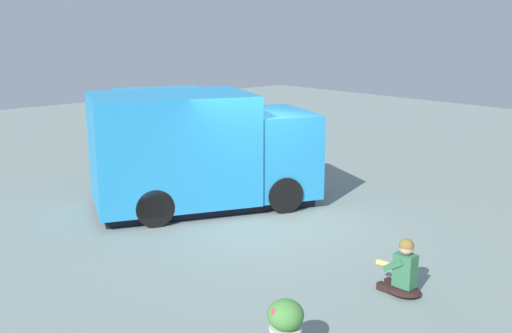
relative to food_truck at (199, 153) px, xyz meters
name	(u,v)px	position (x,y,z in m)	size (l,w,h in m)	color
ground_plane	(257,217)	(0.41, -1.41, -1.20)	(40.00, 40.00, 0.00)	gray
food_truck	(199,153)	(0.00, 0.00, 0.00)	(5.21, 4.17, 2.50)	#248CCB
person_customer	(403,273)	(-0.42, -5.55, -0.86)	(0.46, 0.75, 0.87)	black
planter_flowering_near	(266,146)	(4.43, 2.68, -0.85)	(0.51, 0.51, 0.70)	#565849
planter_flowering_far	(285,327)	(-2.93, -5.64, -0.80)	(0.44, 0.44, 0.74)	silver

